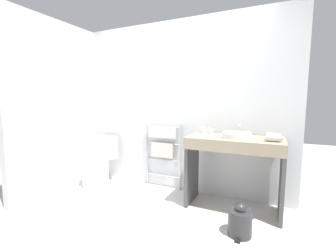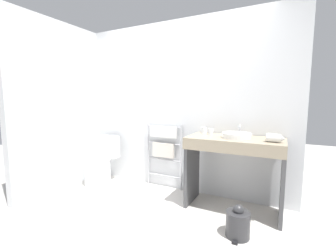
% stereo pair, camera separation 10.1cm
% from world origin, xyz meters
% --- Properties ---
extents(ground_plane, '(12.00, 12.00, 0.00)m').
position_xyz_m(ground_plane, '(0.00, 0.00, 0.00)').
color(ground_plane, silver).
extents(wall_back, '(3.27, 0.12, 2.46)m').
position_xyz_m(wall_back, '(0.00, 1.27, 1.23)').
color(wall_back, silver).
rests_on(wall_back, ground_plane).
extents(wall_side, '(0.12, 1.81, 2.46)m').
position_xyz_m(wall_side, '(-1.57, 0.60, 1.23)').
color(wall_side, silver).
rests_on(wall_side, ground_plane).
extents(toilet, '(0.41, 0.53, 0.76)m').
position_xyz_m(toilet, '(-1.16, 0.83, 0.29)').
color(toilet, white).
rests_on(toilet, ground_plane).
extents(towel_radiator, '(0.59, 0.06, 0.97)m').
position_xyz_m(towel_radiator, '(-0.19, 1.15, 0.66)').
color(towel_radiator, silver).
rests_on(towel_radiator, ground_plane).
extents(vanity_counter, '(1.10, 0.56, 0.89)m').
position_xyz_m(vanity_counter, '(0.89, 0.90, 0.62)').
color(vanity_counter, gray).
rests_on(vanity_counter, ground_plane).
extents(sink_basin, '(0.34, 0.34, 0.06)m').
position_xyz_m(sink_basin, '(0.91, 0.91, 0.92)').
color(sink_basin, white).
rests_on(sink_basin, vanity_counter).
extents(faucet, '(0.02, 0.10, 0.13)m').
position_xyz_m(faucet, '(0.91, 1.09, 0.98)').
color(faucet, silver).
rests_on(faucet, vanity_counter).
extents(cup_near_wall, '(0.07, 0.07, 0.08)m').
position_xyz_m(cup_near_wall, '(0.46, 1.08, 0.93)').
color(cup_near_wall, white).
rests_on(cup_near_wall, vanity_counter).
extents(cup_near_edge, '(0.07, 0.07, 0.08)m').
position_xyz_m(cup_near_edge, '(0.57, 1.02, 0.93)').
color(cup_near_edge, white).
rests_on(cup_near_edge, vanity_counter).
extents(hair_dryer, '(0.18, 0.18, 0.09)m').
position_xyz_m(hair_dryer, '(1.31, 0.83, 0.94)').
color(hair_dryer, white).
rests_on(hair_dryer, vanity_counter).
extents(trash_bin, '(0.23, 0.26, 0.33)m').
position_xyz_m(trash_bin, '(1.04, 0.38, 0.14)').
color(trash_bin, '#333335').
rests_on(trash_bin, ground_plane).
extents(bath_mat, '(0.56, 0.36, 0.01)m').
position_xyz_m(bath_mat, '(-1.18, 0.32, 0.01)').
color(bath_mat, '#B2BCCC').
rests_on(bath_mat, ground_plane).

